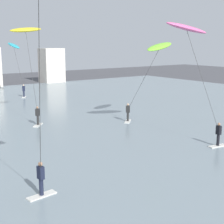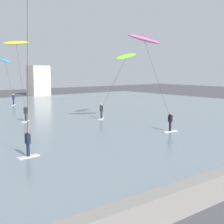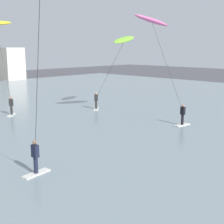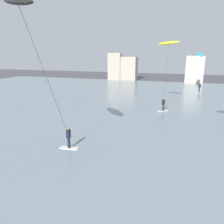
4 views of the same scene
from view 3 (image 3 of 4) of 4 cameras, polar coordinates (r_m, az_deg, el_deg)
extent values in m
cube|color=beige|center=(61.94, -18.11, 8.52)|extent=(3.70, 3.46, 6.10)
cube|color=silver|center=(28.58, -18.18, -0.48)|extent=(1.28, 1.32, 0.06)
cylinder|color=black|center=(28.50, -18.23, 0.34)|extent=(0.20, 0.20, 0.78)
cube|color=black|center=(28.38, -18.32, 1.71)|extent=(0.40, 0.39, 0.60)
sphere|color=#9E7051|center=(28.32, -18.37, 2.53)|extent=(0.20, 0.20, 0.20)
cylinder|color=#333333|center=(28.88, -19.57, 8.44)|extent=(0.08, 1.89, 6.76)
cube|color=silver|center=(15.08, -13.94, -11.06)|extent=(1.44, 0.59, 0.06)
cylinder|color=#191E33|center=(14.92, -14.02, -9.57)|extent=(0.20, 0.20, 0.78)
cube|color=#191E33|center=(14.69, -14.16, -7.06)|extent=(0.26, 0.36, 0.60)
sphere|color=#9E7051|center=(14.57, -14.24, -5.53)|extent=(0.20, 0.20, 0.20)
cylinder|color=#333333|center=(12.55, -13.68, 8.66)|extent=(0.99, 2.73, 8.19)
cube|color=silver|center=(24.16, 12.95, -2.36)|extent=(1.45, 0.64, 0.06)
cylinder|color=black|center=(24.06, 12.99, -1.39)|extent=(0.20, 0.20, 0.78)
cube|color=black|center=(23.92, 13.07, 0.22)|extent=(0.27, 0.37, 0.60)
sphere|color=#9E7051|center=(23.84, 13.11, 1.19)|extent=(0.20, 0.20, 0.20)
cylinder|color=#333333|center=(24.11, 10.27, 8.32)|extent=(0.40, 2.88, 6.69)
ellipsoid|color=pink|center=(24.84, 7.48, 16.55)|extent=(3.74, 1.64, 1.19)
cube|color=silver|center=(29.84, -2.96, 0.59)|extent=(1.31, 1.29, 0.06)
cylinder|color=black|center=(29.76, -2.97, 1.38)|extent=(0.20, 0.20, 0.78)
cube|color=black|center=(29.65, -2.98, 2.70)|extent=(0.40, 0.40, 0.60)
sphere|color=tan|center=(29.58, -2.99, 3.48)|extent=(0.20, 0.20, 0.20)
cylinder|color=#333333|center=(29.15, -0.43, 7.76)|extent=(1.65, 2.16, 5.37)
ellipsoid|color=#7AD133|center=(28.95, 2.26, 13.33)|extent=(3.06, 1.29, 1.16)
camera|label=1|loc=(2.37, 106.24, 24.93)|focal=54.92mm
camera|label=2|loc=(6.43, 141.74, -13.42)|focal=52.53mm
camera|label=4|loc=(14.76, 49.32, 11.70)|focal=34.53mm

